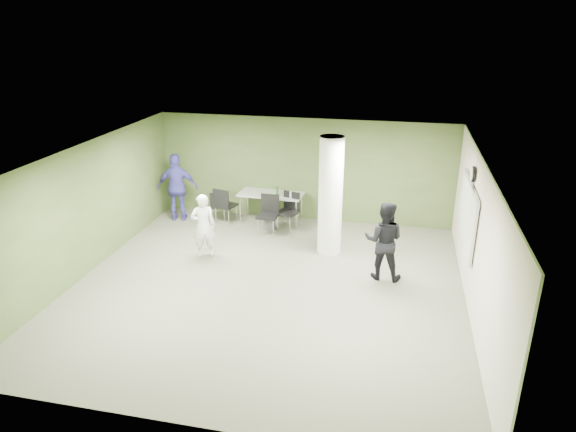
% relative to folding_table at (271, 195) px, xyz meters
% --- Properties ---
extents(floor, '(8.00, 8.00, 0.00)m').
position_rel_folding_table_xyz_m(floor, '(0.80, -3.55, -0.77)').
color(floor, '#4D4E3D').
rests_on(floor, ground).
extents(ceiling, '(8.00, 8.00, 0.00)m').
position_rel_folding_table_xyz_m(ceiling, '(0.80, -3.55, 2.03)').
color(ceiling, white).
rests_on(ceiling, wall_back).
extents(wall_back, '(8.00, 2.80, 0.02)m').
position_rel_folding_table_xyz_m(wall_back, '(0.80, 0.45, 0.63)').
color(wall_back, '#3E5327').
rests_on(wall_back, floor).
extents(wall_left, '(0.02, 8.00, 2.80)m').
position_rel_folding_table_xyz_m(wall_left, '(-3.20, -3.55, 0.63)').
color(wall_left, '#3E5327').
rests_on(wall_left, floor).
extents(wall_right_cream, '(0.02, 8.00, 2.80)m').
position_rel_folding_table_xyz_m(wall_right_cream, '(4.80, -3.55, 0.63)').
color(wall_right_cream, beige).
rests_on(wall_right_cream, floor).
extents(column, '(0.56, 0.56, 2.80)m').
position_rel_folding_table_xyz_m(column, '(1.80, -1.55, 0.63)').
color(column, silver).
rests_on(column, floor).
extents(whiteboard, '(0.05, 2.30, 1.30)m').
position_rel_folding_table_xyz_m(whiteboard, '(4.73, -2.35, 0.73)').
color(whiteboard, silver).
rests_on(whiteboard, wall_right_cream).
extents(wall_clock, '(0.06, 0.32, 0.32)m').
position_rel_folding_table_xyz_m(wall_clock, '(4.73, -2.35, 1.58)').
color(wall_clock, black).
rests_on(wall_clock, wall_right_cream).
extents(folding_table, '(1.76, 0.83, 1.07)m').
position_rel_folding_table_xyz_m(folding_table, '(0.00, 0.00, 0.00)').
color(folding_table, gray).
rests_on(folding_table, floor).
extents(wastebasket, '(0.28, 0.28, 0.33)m').
position_rel_folding_table_xyz_m(wastebasket, '(0.09, -0.54, -0.61)').
color(wastebasket, '#4C4C4C').
rests_on(wastebasket, floor).
extents(chair_back_left, '(0.60, 0.60, 1.00)m').
position_rel_folding_table_xyz_m(chair_back_left, '(-1.22, -0.37, -0.19)').
color(chair_back_left, black).
rests_on(chair_back_left, floor).
extents(chair_back_right, '(0.51, 0.51, 0.84)m').
position_rel_folding_table_xyz_m(chair_back_right, '(-1.45, -0.21, -0.28)').
color(chair_back_right, black).
rests_on(chair_back_right, floor).
extents(chair_table_left, '(0.52, 0.52, 1.01)m').
position_rel_folding_table_xyz_m(chair_table_left, '(0.11, -0.72, -0.18)').
color(chair_table_left, black).
rests_on(chair_table_left, floor).
extents(chair_table_right, '(0.63, 0.63, 1.00)m').
position_rel_folding_table_xyz_m(chair_table_right, '(0.57, -0.37, -0.19)').
color(chair_table_right, black).
rests_on(chair_table_right, floor).
extents(woman_white, '(0.66, 0.57, 1.53)m').
position_rel_folding_table_xyz_m(woman_white, '(-1.01, -2.41, -0.00)').
color(woman_white, white).
rests_on(woman_white, floor).
extents(man_black, '(0.87, 0.70, 1.72)m').
position_rel_folding_table_xyz_m(man_black, '(3.10, -2.59, 0.09)').
color(man_black, black).
rests_on(man_black, floor).
extents(man_blue, '(1.17, 0.69, 1.87)m').
position_rel_folding_table_xyz_m(man_blue, '(-2.53, -0.37, 0.16)').
color(man_blue, '#3C3B93').
rests_on(man_blue, floor).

